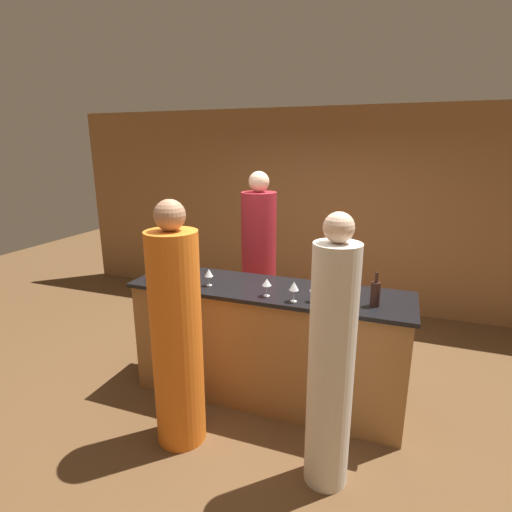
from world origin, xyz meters
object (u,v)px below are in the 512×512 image
guest_1 (331,365)px  wine_bottle_0 (375,293)px  bartender (259,272)px  guest_0 (177,336)px

guest_1 → wine_bottle_0: bearing=73.0°
guest_1 → wine_bottle_0: guest_1 is taller
bartender → guest_0: 1.57m
bartender → wine_bottle_0: size_ratio=7.41×
bartender → guest_0: bartender is taller
guest_0 → guest_1: bearing=-0.8°
wine_bottle_0 → guest_0: bearing=-154.2°
bartender → guest_0: (-0.10, -1.56, -0.05)m
wine_bottle_0 → bartender: bearing=145.0°
guest_0 → wine_bottle_0: (1.38, 0.67, 0.29)m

